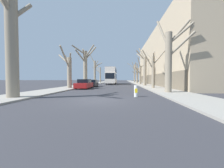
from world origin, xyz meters
TOP-DOWN VIEW (x-y plane):
  - ground_plane at (0.00, 0.00)m, footprint 300.00×300.00m
  - sidewalk_left at (-6.73, 50.00)m, footprint 3.49×120.00m
  - sidewalk_right at (6.73, 50.00)m, footprint 3.49×120.00m
  - building_facade_right at (13.47, 27.22)m, footprint 10.08×43.20m
  - street_tree_left_0 at (-6.37, 0.44)m, footprint 2.57×4.86m
  - street_tree_left_1 at (-6.33, 11.88)m, footprint 3.03×4.41m
  - street_tree_left_2 at (-6.33, 21.87)m, footprint 5.02×3.29m
  - street_tree_left_3 at (-6.20, 32.62)m, footprint 3.43×2.22m
  - street_tree_left_4 at (-6.54, 43.89)m, footprint 3.29×1.69m
  - street_tree_right_0 at (6.45, 5.49)m, footprint 3.24×2.56m
  - street_tree_right_1 at (6.28, 12.82)m, footprint 3.56×3.66m
  - street_tree_right_2 at (6.13, 20.82)m, footprint 2.18×2.63m
  - street_tree_right_3 at (6.25, 29.07)m, footprint 4.42×2.36m
  - street_tree_right_4 at (6.23, 37.57)m, footprint 1.86×3.13m
  - street_tree_right_5 at (6.06, 45.18)m, footprint 4.60×3.10m
  - double_decker_bus at (-1.35, 31.43)m, footprint 2.60×10.57m
  - parked_car_0 at (-3.94, 11.73)m, footprint 1.79×4.46m
  - parked_car_1 at (-3.94, 17.37)m, footprint 1.80×4.20m
  - traffic_bollard at (2.78, 2.17)m, footprint 0.30×0.31m

SIDE VIEW (x-z plane):
  - ground_plane at x=0.00m, z-range 0.00..0.00m
  - sidewalk_left at x=-6.73m, z-range 0.00..0.12m
  - sidewalk_right at x=6.73m, z-range 0.00..0.12m
  - traffic_bollard at x=2.78m, z-range 0.00..0.94m
  - parked_car_1 at x=-3.94m, z-range -0.03..1.27m
  - parked_car_0 at x=-3.94m, z-range -0.03..1.38m
  - double_decker_bus at x=-1.35m, z-range 0.30..4.75m
  - street_tree_left_1 at x=-6.33m, z-range -0.19..5.78m
  - street_tree_right_4 at x=6.23m, z-range -0.24..5.91m
  - street_tree_right_3 at x=6.25m, z-range -0.51..6.46m
  - street_tree_right_1 at x=6.28m, z-range 0.02..5.95m
  - street_tree_left_4 at x=-6.54m, z-range -0.44..6.85m
  - street_tree_right_2 at x=6.13m, z-range -0.49..7.38m
  - street_tree_right_0 at x=6.45m, z-range -0.31..7.55m
  - street_tree_left_3 at x=-6.20m, z-range -0.50..7.90m
  - street_tree_right_5 at x=6.06m, z-range 0.22..7.64m
  - street_tree_left_0 at x=-6.37m, z-range -0.32..8.77m
  - street_tree_left_2 at x=-6.33m, z-range 0.10..8.73m
  - building_facade_right at x=13.47m, z-range -0.01..12.07m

